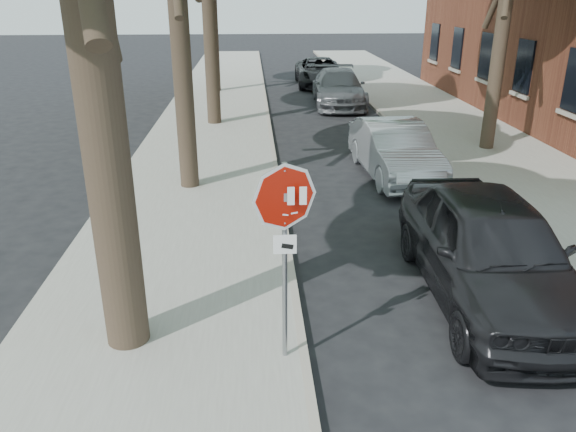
{
  "coord_description": "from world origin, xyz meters",
  "views": [
    {
      "loc": [
        -1.05,
        -6.09,
        4.53
      ],
      "look_at": [
        -0.66,
        0.05,
        2.05
      ],
      "focal_mm": 35.0,
      "sensor_mm": 36.0,
      "label": 1
    }
  ],
  "objects_px": {
    "car_b": "(395,150)",
    "car_d": "(320,72)",
    "car_c": "(338,88)",
    "stop_sign": "(285,226)",
    "car_a": "(490,248)"
  },
  "relations": [
    {
      "from": "car_b",
      "to": "car_c",
      "type": "relative_size",
      "value": 0.86
    },
    {
      "from": "car_b",
      "to": "car_d",
      "type": "relative_size",
      "value": 0.87
    },
    {
      "from": "stop_sign",
      "to": "car_b",
      "type": "height_order",
      "value": "stop_sign"
    },
    {
      "from": "car_a",
      "to": "car_b",
      "type": "bearing_deg",
      "value": 91.18
    },
    {
      "from": "car_a",
      "to": "car_d",
      "type": "height_order",
      "value": "car_a"
    },
    {
      "from": "stop_sign",
      "to": "car_a",
      "type": "bearing_deg",
      "value": 25.15
    },
    {
      "from": "car_d",
      "to": "car_b",
      "type": "bearing_deg",
      "value": -88.11
    },
    {
      "from": "car_b",
      "to": "car_d",
      "type": "xyz_separation_m",
      "value": [
        -0.17,
        15.11,
        -0.02
      ]
    },
    {
      "from": "car_a",
      "to": "car_c",
      "type": "height_order",
      "value": "car_a"
    },
    {
      "from": "stop_sign",
      "to": "car_d",
      "type": "height_order",
      "value": "stop_sign"
    },
    {
      "from": "car_a",
      "to": "car_b",
      "type": "xyz_separation_m",
      "value": [
        0.05,
        6.23,
        -0.13
      ]
    },
    {
      "from": "car_a",
      "to": "car_c",
      "type": "distance_m",
      "value": 16.04
    },
    {
      "from": "car_c",
      "to": "stop_sign",
      "type": "bearing_deg",
      "value": -97.64
    },
    {
      "from": "car_c",
      "to": "car_b",
      "type": "bearing_deg",
      "value": -87.0
    },
    {
      "from": "stop_sign",
      "to": "car_d",
      "type": "bearing_deg",
      "value": 82.21
    }
  ]
}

